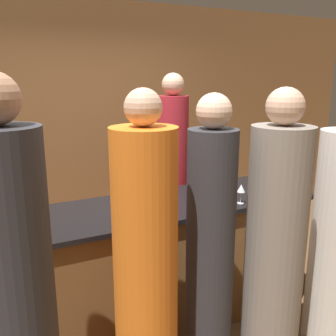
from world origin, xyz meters
name	(u,v)px	position (x,y,z in m)	size (l,w,h in m)	color
ground_plane	(146,321)	(0.00, 0.00, 0.00)	(14.00, 14.00, 0.00)	brown
back_wall	(83,125)	(0.00, 1.85, 1.40)	(8.00, 0.06, 2.80)	brown
bar_counter	(146,266)	(0.00, 0.00, 0.50)	(2.79, 0.75, 1.00)	brown
bartender	(173,180)	(0.62, 0.75, 0.94)	(0.31, 0.31, 1.99)	maroon
guest_1	(275,249)	(0.56, -0.81, 0.88)	(0.38, 0.38, 1.90)	gray
guest_2	(210,256)	(0.13, -0.72, 0.88)	(0.30, 0.30, 1.87)	#2D2D33
guest_3	(16,306)	(-0.98, -0.81, 0.92)	(0.36, 0.36, 1.98)	#2D2D33
guest_4	(146,277)	(-0.32, -0.78, 0.89)	(0.35, 0.35, 1.90)	orange
wine_bottle_0	(8,206)	(-0.94, 0.11, 1.11)	(0.07, 0.07, 0.29)	#19381E
wine_glass_0	(258,177)	(0.98, -0.11, 1.13)	(0.07, 0.07, 0.18)	silver
wine_glass_1	(206,185)	(0.46, -0.13, 1.14)	(0.07, 0.07, 0.19)	silver
wine_glass_2	(241,189)	(0.69, -0.27, 1.11)	(0.06, 0.06, 0.15)	silver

